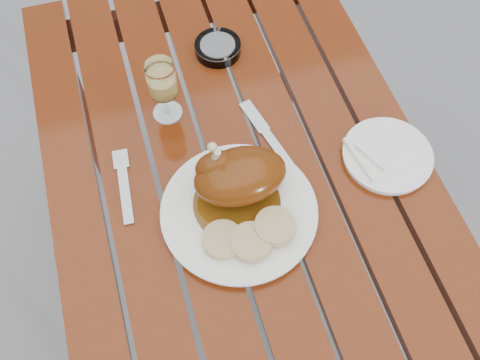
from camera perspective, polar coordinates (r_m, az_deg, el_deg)
The scene contains 11 objects.
ground at distance 1.83m, azimuth -0.33°, elevation -10.34°, with size 60.00×60.00×0.00m, color slate.
table at distance 1.48m, azimuth -0.40°, elevation -5.44°, with size 0.80×1.20×0.75m, color maroon.
dinner_plate at distance 1.08m, azimuth -0.10°, elevation -3.45°, with size 0.32×0.32×0.02m, color white.
roast_duck at distance 1.05m, azimuth -0.36°, elevation 0.43°, with size 0.20×0.18×0.13m.
bread_dumplings at distance 1.03m, azimuth 1.03°, elevation -5.99°, with size 0.18×0.10×0.03m.
wine_glass at distance 1.17m, azimuth -8.15°, elevation 9.39°, with size 0.07×0.07×0.16m, color #F1D36D.
side_plate at distance 1.19m, azimuth 15.44°, elevation 2.53°, with size 0.19×0.19×0.02m, color white.
napkin at distance 1.18m, azimuth 14.96°, elevation 3.15°, with size 0.13×0.12×0.01m, color white.
ashtray at distance 1.33m, azimuth -2.38°, elevation 13.90°, with size 0.11×0.11×0.03m, color #B2B7BC.
fork at distance 1.13m, azimuth -12.20°, elevation -0.95°, with size 0.02×0.17×0.01m, color gray.
knife at distance 1.17m, azimuth 3.87°, elevation 3.55°, with size 0.02×0.21×0.01m, color gray.
Camera 1 is at (-0.17, -0.59, 1.72)m, focal length 40.00 mm.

